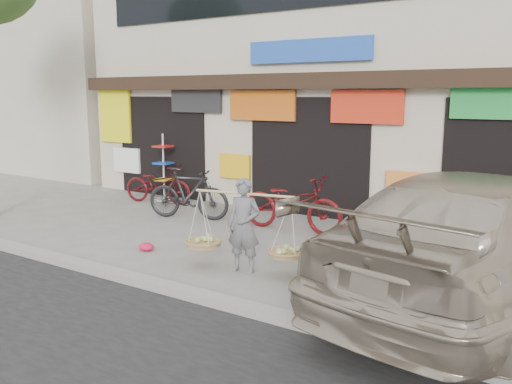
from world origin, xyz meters
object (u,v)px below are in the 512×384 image
Objects in this scene: bike_1 at (188,194)px; display_rack at (164,174)px; bike_2 at (292,203)px; street_vendor at (244,230)px; bike_0 at (158,184)px; suv at (485,238)px.

display_rack is at bearing 39.65° from bike_1.
bike_1 is at bearing -33.93° from display_rack.
bike_2 is at bearing -99.15° from bike_1.
street_vendor is at bearing -143.25° from bike_1.
bike_0 is 1.07× the size of display_rack.
street_vendor is at bearing 22.08° from suv.
suv is (8.33, -2.55, 0.39)m from bike_0.
suv is (3.37, 0.74, 0.20)m from street_vendor.
bike_2 is at bearing -109.45° from bike_0.
display_rack is (-4.45, 1.01, 0.12)m from bike_2.
bike_1 is at bearing 95.35° from bike_2.
suv reaches higher than bike_1.
suv is at bearing -117.49° from bike_2.
bike_0 is 2.05m from bike_1.
bike_0 is at bearing 135.68° from street_vendor.
display_rack reaches higher than bike_0.
bike_2 is (4.30, -0.62, 0.09)m from bike_0.
display_rack is at bearing 133.49° from street_vendor.
display_rack is (-5.11, 3.68, 0.03)m from street_vendor.
bike_2 is at bearing -15.88° from suv.
display_rack is (-8.48, 2.94, -0.18)m from suv.
display_rack is at bearing 75.30° from bike_2.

